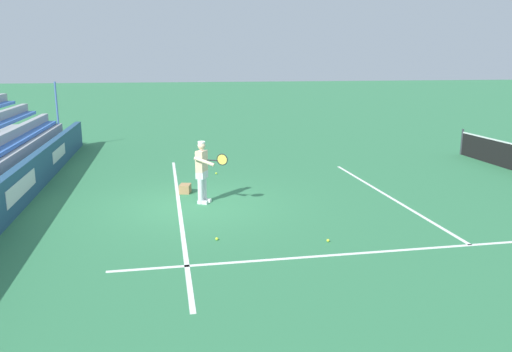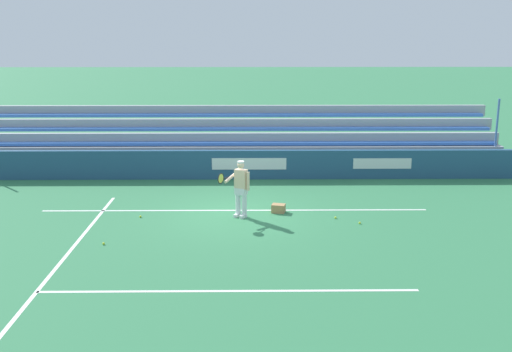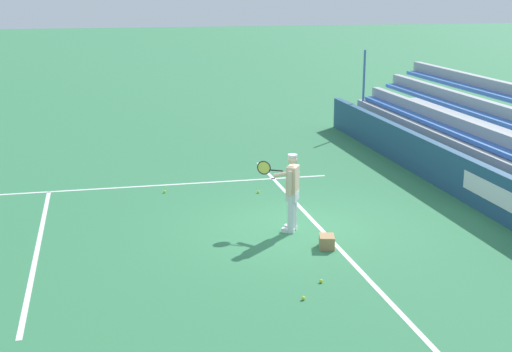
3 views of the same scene
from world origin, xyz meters
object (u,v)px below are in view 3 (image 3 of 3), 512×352
(tennis_player, at_px, (291,191))
(tennis_ball_midcourt, at_px, (303,298))
(tennis_ball_near_player, at_px, (258,192))
(ball_box_cardboard, at_px, (327,242))
(tennis_ball_far_left, at_px, (165,192))
(tennis_ball_on_baseline, at_px, (321,281))

(tennis_player, bearing_deg, tennis_ball_midcourt, 168.11)
(tennis_ball_near_player, bearing_deg, ball_box_cardboard, -173.39)
(tennis_ball_midcourt, bearing_deg, tennis_ball_near_player, -6.05)
(ball_box_cardboard, bearing_deg, tennis_ball_near_player, 6.61)
(tennis_ball_midcourt, relative_size, tennis_ball_far_left, 1.00)
(tennis_ball_on_baseline, distance_m, tennis_ball_near_player, 5.85)
(tennis_ball_near_player, bearing_deg, tennis_ball_on_baseline, 178.33)
(ball_box_cardboard, xyz_separation_m, tennis_ball_far_left, (4.72, 2.84, -0.10))
(tennis_ball_midcourt, height_order, tennis_ball_on_baseline, same)
(ball_box_cardboard, relative_size, tennis_ball_on_baseline, 6.06)
(tennis_player, distance_m, tennis_ball_far_left, 4.38)
(tennis_ball_midcourt, distance_m, tennis_ball_on_baseline, 0.82)
(tennis_player, height_order, tennis_ball_on_baseline, tennis_player)
(tennis_player, distance_m, tennis_ball_on_baseline, 2.98)
(ball_box_cardboard, xyz_separation_m, tennis_ball_near_player, (4.17, 0.48, -0.10))
(tennis_ball_midcourt, bearing_deg, tennis_player, -11.89)
(tennis_ball_far_left, bearing_deg, tennis_ball_near_player, -103.03)
(ball_box_cardboard, distance_m, tennis_ball_midcourt, 2.59)
(tennis_ball_midcourt, bearing_deg, tennis_ball_on_baseline, -39.28)
(tennis_player, relative_size, tennis_ball_near_player, 25.98)
(ball_box_cardboard, xyz_separation_m, tennis_ball_on_baseline, (-1.68, 0.65, -0.10))
(ball_box_cardboard, bearing_deg, tennis_ball_on_baseline, 158.68)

